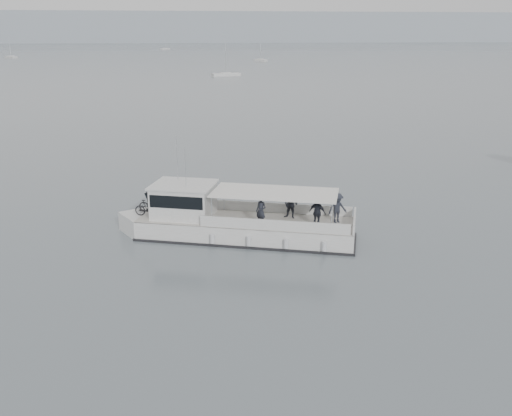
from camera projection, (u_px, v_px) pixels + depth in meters
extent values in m
plane|color=#50595E|center=(164.00, 228.00, 30.67)|extent=(1400.00, 1400.00, 0.00)
cube|color=#939EA8|center=(175.00, 27.00, 556.64)|extent=(1400.00, 90.00, 28.00)
cube|color=white|center=(246.00, 231.00, 29.07)|extent=(11.27, 6.21, 1.18)
cube|color=white|center=(145.00, 224.00, 30.04)|extent=(2.81, 2.81, 1.18)
cube|color=beige|center=(246.00, 220.00, 28.90)|extent=(11.27, 6.21, 0.05)
cube|color=black|center=(246.00, 237.00, 29.18)|extent=(11.48, 6.37, 0.16)
cube|color=white|center=(282.00, 208.00, 29.84)|extent=(6.93, 2.38, 0.55)
cube|color=white|center=(274.00, 225.00, 27.21)|extent=(6.93, 2.38, 0.55)
cube|color=white|center=(354.00, 221.00, 27.85)|extent=(1.01, 2.79, 0.55)
cube|color=white|center=(184.00, 201.00, 29.24)|extent=(3.54, 3.25, 1.64)
cube|color=black|center=(158.00, 197.00, 29.45)|extent=(1.20, 2.32, 1.05)
cube|color=black|center=(184.00, 196.00, 29.16)|extent=(3.37, 3.22, 0.64)
cube|color=white|center=(183.00, 185.00, 28.98)|extent=(3.77, 3.48, 0.09)
cube|color=white|center=(275.00, 193.00, 28.19)|extent=(6.73, 4.54, 0.07)
cylinder|color=silver|center=(212.00, 211.00, 27.74)|extent=(0.07, 0.07, 1.50)
cylinder|color=silver|center=(224.00, 197.00, 30.13)|extent=(0.07, 0.07, 1.50)
cylinder|color=silver|center=(332.00, 218.00, 26.70)|extent=(0.07, 0.07, 1.50)
cylinder|color=silver|center=(335.00, 203.00, 29.09)|extent=(0.07, 0.07, 1.50)
cylinder|color=silver|center=(177.00, 158.00, 29.50)|extent=(0.03, 0.03, 2.36)
cylinder|color=silver|center=(186.00, 169.00, 28.02)|extent=(0.03, 0.03, 2.00)
cylinder|color=silver|center=(212.00, 239.00, 27.80)|extent=(0.28, 0.28, 0.45)
cylinder|color=silver|center=(249.00, 241.00, 27.47)|extent=(0.28, 0.28, 0.45)
cylinder|color=silver|center=(286.00, 244.00, 27.15)|extent=(0.28, 0.28, 0.45)
cylinder|color=silver|center=(324.00, 246.00, 26.83)|extent=(0.28, 0.28, 0.45)
imported|color=black|center=(153.00, 204.00, 30.02)|extent=(1.65, 1.01, 0.82)
imported|color=black|center=(148.00, 208.00, 29.33)|extent=(1.49, 0.84, 0.86)
imported|color=#252832|center=(261.00, 211.00, 27.74)|extent=(0.65, 0.65, 1.53)
imported|color=#252832|center=(291.00, 204.00, 28.88)|extent=(0.94, 0.89, 1.53)
imported|color=#252832|center=(318.00, 213.00, 27.51)|extent=(0.90, 0.89, 1.53)
imported|color=#252832|center=(337.00, 208.00, 28.20)|extent=(1.08, 0.76, 1.53)
cube|color=white|center=(226.00, 75.00, 135.50)|extent=(7.18, 3.88, 0.75)
cube|color=white|center=(226.00, 73.00, 135.41)|extent=(2.81, 2.47, 0.45)
cylinder|color=silver|center=(226.00, 57.00, 134.30)|extent=(0.08, 0.08, 7.53)
cube|color=white|center=(165.00, 49.00, 338.30)|extent=(5.60, 4.84, 0.75)
cube|color=white|center=(165.00, 48.00, 338.20)|extent=(2.53, 2.45, 0.45)
cylinder|color=silver|center=(165.00, 43.00, 337.29)|extent=(0.08, 0.08, 6.21)
cube|color=white|center=(261.00, 60.00, 204.03)|extent=(4.68, 5.17, 0.75)
cube|color=white|center=(261.00, 59.00, 203.94)|extent=(2.33, 2.38, 0.45)
cylinder|color=silver|center=(261.00, 51.00, 203.08)|extent=(0.08, 0.08, 5.83)
cube|color=white|center=(11.00, 57.00, 229.40)|extent=(6.08, 6.61, 0.75)
cube|color=white|center=(11.00, 56.00, 229.30)|extent=(3.00, 3.06, 0.45)
cylinder|color=silver|center=(10.00, 47.00, 228.20)|extent=(0.08, 0.08, 7.50)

